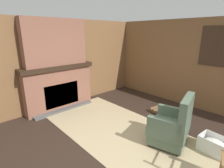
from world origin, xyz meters
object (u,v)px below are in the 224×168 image
object	(u,v)px
firewood_stack	(159,110)
laundry_basket	(215,145)
armchair	(172,127)
oil_lamp_vase	(46,63)
storage_case	(72,61)

from	to	relation	value
firewood_stack	laundry_basket	bearing A→B (deg)	-24.68
firewood_stack	armchair	bearing A→B (deg)	-48.74
oil_lamp_vase	storage_case	bearing A→B (deg)	89.99
armchair	storage_case	xyz separation A→B (m)	(-2.94, -0.27, 0.91)
laundry_basket	oil_lamp_vase	distance (m)	3.98
laundry_basket	oil_lamp_vase	size ratio (longest dim) A/B	2.18
laundry_basket	oil_lamp_vase	world-z (taller)	oil_lamp_vase
firewood_stack	laundry_basket	size ratio (longest dim) A/B	0.93
armchair	laundry_basket	bearing A→B (deg)	-166.95
laundry_basket	oil_lamp_vase	bearing A→B (deg)	-159.66
laundry_basket	oil_lamp_vase	xyz separation A→B (m)	(-3.58, -1.33, 1.14)
oil_lamp_vase	storage_case	distance (m)	0.72
armchair	laundry_basket	distance (m)	0.75
storage_case	armchair	bearing A→B (deg)	5.29
firewood_stack	storage_case	distance (m)	2.70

